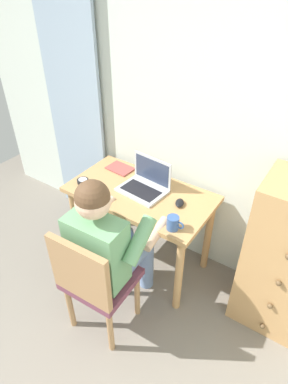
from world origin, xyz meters
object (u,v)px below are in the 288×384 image
(dresser, at_px, (288,260))
(chair, at_px, (94,280))
(coffee_mug, at_px, (173,223))
(computer_mouse, at_px, (180,203))
(notebook_pad, at_px, (120,168))
(laptop, at_px, (145,184))
(desk, at_px, (140,204))
(desk_clock, at_px, (83,181))
(person_seated, at_px, (110,242))

(dresser, distance_m, chair, 1.25)
(dresser, bearing_deg, coffee_mug, -155.35)
(computer_mouse, height_order, notebook_pad, computer_mouse)
(coffee_mug, bearing_deg, notebook_pad, 151.78)
(laptop, bearing_deg, desk, -102.65)
(dresser, height_order, desk_clock, dresser)
(chair, relative_size, desk_clock, 9.88)
(person_seated, xyz_separation_m, coffee_mug, (0.29, 0.29, 0.09))
(dresser, xyz_separation_m, person_seated, (-0.98, -0.60, 0.11))
(laptop, relative_size, coffee_mug, 3.03)
(desk, height_order, person_seated, person_seated)
(laptop, relative_size, desk_clock, 4.04)
(chair, distance_m, laptop, 0.79)
(dresser, bearing_deg, computer_mouse, -174.69)
(person_seated, xyz_separation_m, computer_mouse, (0.21, 0.53, 0.06))
(desk, bearing_deg, computer_mouse, 4.91)
(laptop, distance_m, coffee_mug, 0.47)
(desk, bearing_deg, coffee_mug, -28.21)
(dresser, xyz_separation_m, desk_clock, (-1.53, -0.25, 0.17))
(chair, distance_m, computer_mouse, 0.78)
(dresser, distance_m, notebook_pad, 1.42)
(desk_clock, distance_m, coffee_mug, 0.85)
(person_seated, distance_m, laptop, 0.57)
(desk, distance_m, laptop, 0.18)
(desk_clock, bearing_deg, chair, -44.18)
(desk, bearing_deg, person_seated, -77.82)
(desk_clock, height_order, notebook_pad, desk_clock)
(chair, height_order, notebook_pad, chair)
(chair, xyz_separation_m, coffee_mug, (0.29, 0.47, 0.27))
(coffee_mug, bearing_deg, desk_clock, 175.28)
(desk, relative_size, coffee_mug, 9.06)
(laptop, height_order, coffee_mug, laptop)
(chair, bearing_deg, laptop, 98.06)
(laptop, height_order, notebook_pad, laptop)
(chair, xyz_separation_m, desk_clock, (-0.55, 0.54, 0.24))
(desk_clock, xyz_separation_m, notebook_pad, (0.12, 0.32, -0.01))
(desk, height_order, laptop, laptop)
(chair, bearing_deg, desk_clock, 135.82)
(desk, relative_size, dresser, 0.96)
(desk, bearing_deg, dresser, 5.19)
(laptop, bearing_deg, desk_clock, -156.46)
(coffee_mug, bearing_deg, desk, 151.79)
(dresser, relative_size, coffee_mug, 9.46)
(dresser, bearing_deg, person_seated, -148.47)
(notebook_pad, height_order, coffee_mug, coffee_mug)
(desk, distance_m, coffee_mug, 0.49)
(computer_mouse, relative_size, notebook_pad, 0.48)
(chair, height_order, laptop, laptop)
(desk_clock, relative_size, coffee_mug, 0.75)
(computer_mouse, xyz_separation_m, coffee_mug, (0.09, -0.24, 0.03))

